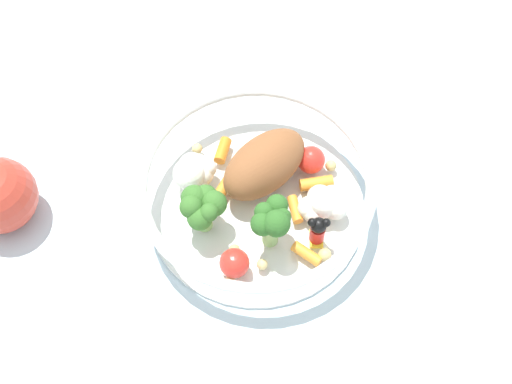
# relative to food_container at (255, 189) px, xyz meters

# --- Properties ---
(ground_plane) EXTENTS (2.40, 2.40, 0.00)m
(ground_plane) POSITION_rel_food_container_xyz_m (0.01, -0.00, -0.03)
(ground_plane) COLOR silver
(food_container) EXTENTS (0.21, 0.21, 0.07)m
(food_container) POSITION_rel_food_container_xyz_m (0.00, 0.00, 0.00)
(food_container) COLOR white
(food_container) RESTS_ON ground_plane
(folded_napkin) EXTENTS (0.15, 0.17, 0.01)m
(folded_napkin) POSITION_rel_food_container_xyz_m (-0.08, -0.24, -0.03)
(folded_napkin) COLOR white
(folded_napkin) RESTS_ON ground_plane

